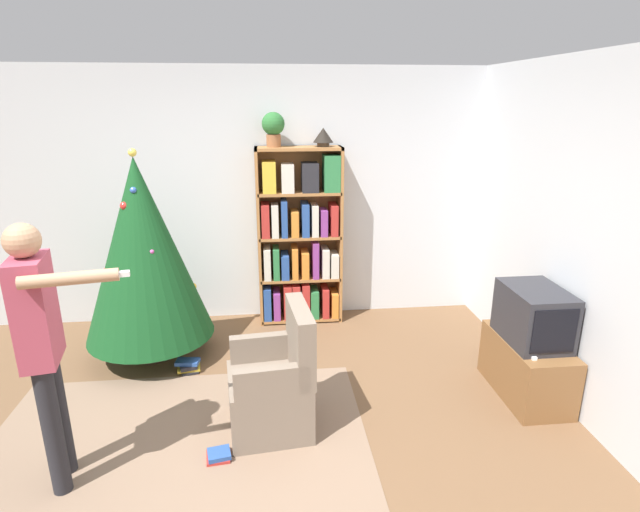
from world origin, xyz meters
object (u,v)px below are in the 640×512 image
(table_lamp, at_px, (323,136))
(armchair, at_px, (275,387))
(bookshelf, at_px, (300,241))
(standing_person, at_px, (42,338))
(television, at_px, (534,315))
(christmas_tree, at_px, (143,251))
(potted_plant, at_px, (273,127))

(table_lamp, bearing_deg, armchair, -106.65)
(bookshelf, xyz_separation_m, standing_person, (-1.62, -2.24, 0.11))
(bookshelf, distance_m, television, 2.35)
(armchair, distance_m, table_lamp, 2.51)
(christmas_tree, bearing_deg, table_lamp, 22.07)
(standing_person, height_order, potted_plant, potted_plant)
(bookshelf, distance_m, table_lamp, 1.09)
(bookshelf, xyz_separation_m, potted_plant, (-0.24, 0.01, 1.15))
(bookshelf, xyz_separation_m, armchair, (-0.31, -1.84, -0.55))
(standing_person, xyz_separation_m, table_lamp, (1.86, 2.25, 0.95))
(bookshelf, bearing_deg, christmas_tree, -154.81)
(christmas_tree, relative_size, armchair, 2.06)
(television, relative_size, standing_person, 0.35)
(table_lamp, bearing_deg, christmas_tree, -157.93)
(bookshelf, xyz_separation_m, christmas_tree, (-1.41, -0.66, 0.15))
(christmas_tree, relative_size, potted_plant, 5.76)
(christmas_tree, relative_size, table_lamp, 9.47)
(television, bearing_deg, armchair, -174.04)
(standing_person, xyz_separation_m, potted_plant, (1.38, 2.25, 1.04))
(bookshelf, bearing_deg, television, -43.97)
(christmas_tree, distance_m, armchair, 1.75)
(potted_plant, bearing_deg, christmas_tree, -150.18)
(armchair, bearing_deg, standing_person, -79.02)
(potted_plant, bearing_deg, armchair, -92.15)
(television, xyz_separation_m, christmas_tree, (-3.10, 0.97, 0.33))
(bookshelf, xyz_separation_m, television, (1.69, -1.63, -0.18))
(christmas_tree, bearing_deg, bookshelf, 25.19)
(table_lamp, bearing_deg, bookshelf, -178.52)
(table_lamp, bearing_deg, standing_person, -129.64)
(christmas_tree, height_order, standing_person, christmas_tree)
(armchair, bearing_deg, bookshelf, 164.37)
(television, bearing_deg, table_lamp, 131.51)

